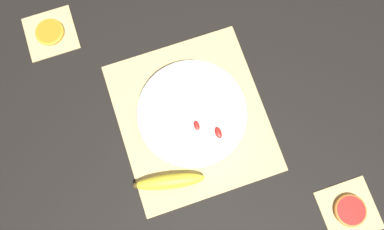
% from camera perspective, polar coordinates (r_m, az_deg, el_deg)
% --- Properties ---
extents(ground_plane, '(6.00, 6.00, 0.00)m').
position_cam_1_polar(ground_plane, '(1.01, 0.00, -0.36)').
color(ground_plane, black).
extents(bamboo_mat_center, '(0.43, 0.39, 0.01)m').
position_cam_1_polar(bamboo_mat_center, '(1.01, 0.00, -0.32)').
color(bamboo_mat_center, '#D6B775').
rests_on(bamboo_mat_center, ground_plane).
extents(coaster_mat_near_left, '(0.14, 0.14, 0.01)m').
position_cam_1_polar(coaster_mat_near_left, '(1.15, -20.74, 11.58)').
color(coaster_mat_near_left, '#D6B775').
rests_on(coaster_mat_near_left, ground_plane).
extents(coaster_mat_far_right, '(0.14, 0.14, 0.01)m').
position_cam_1_polar(coaster_mat_far_right, '(1.06, 22.81, -13.24)').
color(coaster_mat_far_right, '#D6B775').
rests_on(coaster_mat_far_right, ground_plane).
extents(fruit_salad_bowl, '(0.29, 0.29, 0.06)m').
position_cam_1_polar(fruit_salad_bowl, '(0.97, 0.04, 0.08)').
color(fruit_salad_bowl, silver).
rests_on(fruit_salad_bowl, bamboo_mat_center).
extents(whole_banana, '(0.07, 0.18, 0.04)m').
position_cam_1_polar(whole_banana, '(0.96, -3.55, -10.09)').
color(whole_banana, yellow).
rests_on(whole_banana, bamboo_mat_center).
extents(orange_slice_whole, '(0.08, 0.08, 0.01)m').
position_cam_1_polar(orange_slice_whole, '(1.15, -20.88, 11.74)').
color(orange_slice_whole, orange).
rests_on(orange_slice_whole, coaster_mat_near_left).
extents(grapefruit_slice, '(0.08, 0.08, 0.01)m').
position_cam_1_polar(grapefruit_slice, '(1.05, 22.99, -13.24)').
color(grapefruit_slice, '#B2231E').
rests_on(grapefruit_slice, coaster_mat_far_right).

